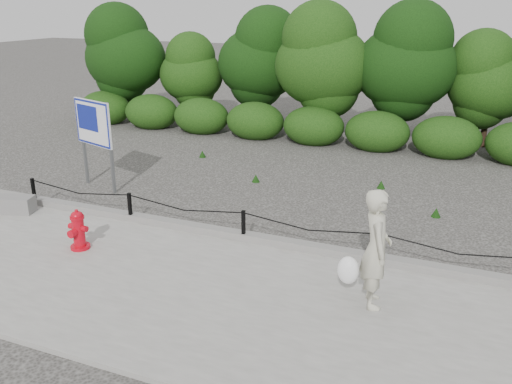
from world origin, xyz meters
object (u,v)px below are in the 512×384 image
at_px(pedestrian, 374,250).
at_px(concrete_block, 8,204).
at_px(advertising_sign, 93,127).
at_px(fire_hydrant, 78,230).

xyz_separation_m(pedestrian, concrete_block, (-7.80, 0.74, -0.70)).
xyz_separation_m(concrete_block, advertising_sign, (0.64, 2.18, 1.26)).
xyz_separation_m(fire_hydrant, advertising_sign, (-1.94, 3.05, 1.08)).
height_order(pedestrian, advertising_sign, advertising_sign).
distance_m(concrete_block, advertising_sign, 2.60).
bearing_deg(concrete_block, advertising_sign, 73.67).
bearing_deg(advertising_sign, concrete_block, -87.98).
relative_size(fire_hydrant, concrete_block, 0.69).
xyz_separation_m(fire_hydrant, pedestrian, (5.22, 0.12, 0.51)).
height_order(fire_hydrant, concrete_block, fire_hydrant).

